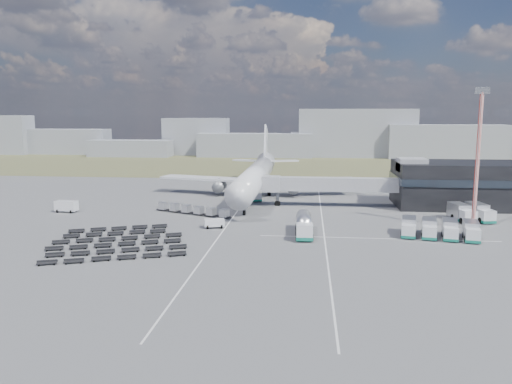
# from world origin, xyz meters

# --- Properties ---
(ground) EXTENTS (420.00, 420.00, 0.00)m
(ground) POSITION_xyz_m (0.00, 0.00, 0.00)
(ground) COLOR #565659
(ground) RESTS_ON ground
(grass_strip) EXTENTS (420.00, 90.00, 0.01)m
(grass_strip) POSITION_xyz_m (0.00, 110.00, 0.01)
(grass_strip) COLOR brown
(grass_strip) RESTS_ON ground
(lane_markings) EXTENTS (47.12, 110.00, 0.01)m
(lane_markings) POSITION_xyz_m (9.77, 3.00, 0.01)
(lane_markings) COLOR silver
(lane_markings) RESTS_ON ground
(terminal) EXTENTS (30.40, 16.40, 11.00)m
(terminal) POSITION_xyz_m (47.77, 23.96, 5.25)
(terminal) COLOR black
(terminal) RESTS_ON ground
(jet_bridge) EXTENTS (30.30, 3.80, 7.05)m
(jet_bridge) POSITION_xyz_m (15.90, 20.42, 5.05)
(jet_bridge) COLOR #939399
(jet_bridge) RESTS_ON ground
(airliner) EXTENTS (51.59, 64.53, 17.62)m
(airliner) POSITION_xyz_m (0.00, 32.38, 5.29)
(airliner) COLOR silver
(airliner) RESTS_ON ground
(skyline) EXTENTS (309.19, 25.30, 22.75)m
(skyline) POSITION_xyz_m (5.39, 149.46, 8.22)
(skyline) COLOR gray
(skyline) RESTS_ON ground
(fuel_tanker) EXTENTS (3.12, 11.12, 3.57)m
(fuel_tanker) POSITION_xyz_m (12.50, -6.84, 1.78)
(fuel_tanker) COLOR silver
(fuel_tanker) RESTS_ON ground
(pushback_tug) EXTENTS (4.08, 2.94, 1.61)m
(pushback_tug) POSITION_xyz_m (-4.00, -3.00, 0.81)
(pushback_tug) COLOR silver
(pushback_tug) RESTS_ON ground
(utility_van) EXTENTS (4.78, 2.53, 2.43)m
(utility_van) POSITION_xyz_m (-38.13, 8.11, 1.22)
(utility_van) COLOR silver
(utility_van) RESTS_ON ground
(catering_truck) EXTENTS (3.98, 6.41, 2.74)m
(catering_truck) POSITION_xyz_m (0.30, 26.80, 1.40)
(catering_truck) COLOR silver
(catering_truck) RESTS_ON ground
(service_trucks_near) EXTENTS (13.49, 9.15, 2.75)m
(service_trucks_near) POSITION_xyz_m (35.43, -6.12, 1.49)
(service_trucks_near) COLOR silver
(service_trucks_near) RESTS_ON ground
(service_trucks_far) EXTENTS (7.61, 8.62, 3.05)m
(service_trucks_far) POSITION_xyz_m (44.94, 8.14, 1.66)
(service_trucks_far) COLOR silver
(service_trucks_far) RESTS_ON ground
(uld_row) EXTENTS (17.44, 8.89, 1.67)m
(uld_row) POSITION_xyz_m (-10.78, 8.49, 1.00)
(uld_row) COLOR black
(uld_row) RESTS_ON ground
(baggage_dollies) EXTENTS (25.81, 26.08, 0.65)m
(baggage_dollies) POSITION_xyz_m (-17.86, -16.00, 0.33)
(baggage_dollies) COLOR black
(baggage_dollies) RESTS_ON ground
(floodlight_mast) EXTENTS (2.43, 1.96, 25.42)m
(floodlight_mast) POSITION_xyz_m (43.06, 0.62, 12.74)
(floodlight_mast) COLOR red
(floodlight_mast) RESTS_ON ground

